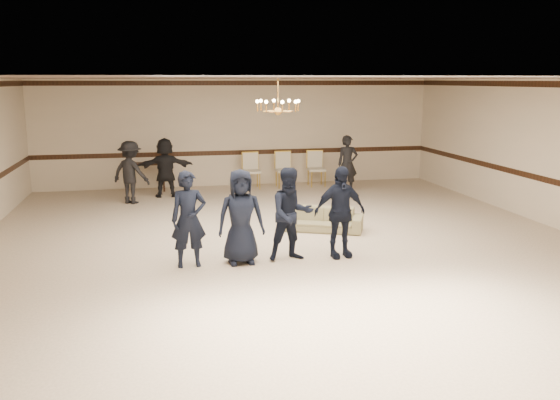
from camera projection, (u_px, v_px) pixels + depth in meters
The scene contains 16 objects.
room at pixel (289, 165), 11.06m from camera, with size 12.01×14.01×3.21m.
chair_rail at pixel (238, 153), 17.88m from camera, with size 12.00×0.02×0.14m, color black.
crown_molding at pixel (237, 83), 17.46m from camera, with size 12.00×0.02×0.14m, color black.
chandelier at pixel (278, 95), 11.77m from camera, with size 0.94×0.94×0.89m, color #C28B3E, non-canonical shape.
boy_a at pixel (189, 219), 10.03m from camera, with size 0.61×0.40×1.67m, color black.
boy_b at pixel (241, 217), 10.21m from camera, with size 0.82×0.53×1.67m, color black.
boy_c at pixel (291, 214), 10.40m from camera, with size 0.81×0.63×1.67m, color black.
boy_d at pixel (340, 212), 10.58m from camera, with size 0.98×0.41×1.67m, color black.
settee at pixel (323, 219), 12.56m from camera, with size 1.68×0.66×0.49m, color #807755.
adult_left at pixel (131, 172), 15.23m from camera, with size 1.05×0.61×1.63m, color black.
adult_mid at pixel (165, 167), 16.08m from camera, with size 1.51×0.48×1.63m, color black.
adult_right at pixel (348, 164), 16.73m from camera, with size 0.60×0.39×1.63m, color black.
banquet_chair_left at pixel (252, 171), 17.37m from camera, with size 0.51×0.51×1.05m, color beige, non-canonical shape.
banquet_chair_mid at pixel (284, 170), 17.57m from camera, with size 0.51×0.51×1.05m, color beige, non-canonical shape.
banquet_chair_right at pixel (317, 169), 17.78m from camera, with size 0.51×0.51×1.05m, color beige, non-canonical shape.
console_table at pixel (148, 177), 16.98m from camera, with size 0.99×0.42×0.83m, color #331C11.
Camera 1 is at (-2.43, -10.70, 3.17)m, focal length 37.68 mm.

